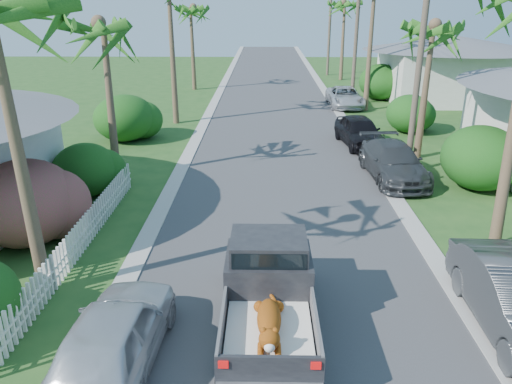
{
  "coord_description": "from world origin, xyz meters",
  "views": [
    {
      "loc": [
        -0.64,
        -7.72,
        6.98
      ],
      "look_at": [
        -0.89,
        6.75,
        1.4
      ],
      "focal_mm": 35.0,
      "sensor_mm": 36.0,
      "label": 1
    }
  ],
  "objects_px": {
    "palm_r_d": "(345,3)",
    "house_right_far": "(450,71)",
    "parked_car_rd": "(345,97)",
    "palm_r_b": "(433,26)",
    "parked_car_rm": "(393,162)",
    "palm_l_b": "(102,24)",
    "utility_pole_b": "(419,63)",
    "pickup_truck": "(269,284)",
    "utility_pole_c": "(356,37)",
    "utility_pole_d": "(330,27)",
    "palm_l_d": "(191,7)",
    "parked_car_ln": "(114,337)",
    "parked_car_rf": "(359,131)"
  },
  "relations": [
    {
      "from": "parked_car_rd",
      "to": "palm_r_b",
      "type": "xyz_separation_m",
      "value": [
        1.64,
        -12.14,
        5.28
      ]
    },
    {
      "from": "parked_car_rm",
      "to": "pickup_truck",
      "type": "bearing_deg",
      "value": -121.31
    },
    {
      "from": "pickup_truck",
      "to": "palm_r_d",
      "type": "relative_size",
      "value": 0.64
    },
    {
      "from": "pickup_truck",
      "to": "house_right_far",
      "type": "bearing_deg",
      "value": 64.21
    },
    {
      "from": "parked_car_rm",
      "to": "palm_r_b",
      "type": "xyz_separation_m",
      "value": [
        1.9,
        2.95,
        5.23
      ]
    },
    {
      "from": "parked_car_ln",
      "to": "utility_pole_b",
      "type": "bearing_deg",
      "value": -123.3
    },
    {
      "from": "palm_l_d",
      "to": "palm_r_d",
      "type": "xyz_separation_m",
      "value": [
        13.0,
        6.0,
        0.29
      ]
    },
    {
      "from": "parked_car_rm",
      "to": "parked_car_ln",
      "type": "distance_m",
      "value": 14.31
    },
    {
      "from": "parked_car_rm",
      "to": "parked_car_rd",
      "type": "relative_size",
      "value": 1.04
    },
    {
      "from": "parked_car_ln",
      "to": "house_right_far",
      "type": "height_order",
      "value": "house_right_far"
    },
    {
      "from": "house_right_far",
      "to": "utility_pole_c",
      "type": "bearing_deg",
      "value": -164.88
    },
    {
      "from": "palm_r_b",
      "to": "utility_pole_b",
      "type": "relative_size",
      "value": 0.8
    },
    {
      "from": "palm_l_b",
      "to": "utility_pole_b",
      "type": "bearing_deg",
      "value": 4.61
    },
    {
      "from": "palm_l_b",
      "to": "utility_pole_c",
      "type": "height_order",
      "value": "utility_pole_c"
    },
    {
      "from": "parked_car_ln",
      "to": "palm_r_b",
      "type": "relative_size",
      "value": 0.61
    },
    {
      "from": "parked_car_rm",
      "to": "palm_l_d",
      "type": "relative_size",
      "value": 0.65
    },
    {
      "from": "parked_car_rd",
      "to": "utility_pole_d",
      "type": "relative_size",
      "value": 0.53
    },
    {
      "from": "palm_l_d",
      "to": "house_right_far",
      "type": "distance_m",
      "value": 20.37
    },
    {
      "from": "parked_car_ln",
      "to": "utility_pole_d",
      "type": "height_order",
      "value": "utility_pole_d"
    },
    {
      "from": "house_right_far",
      "to": "utility_pole_d",
      "type": "bearing_deg",
      "value": 119.65
    },
    {
      "from": "utility_pole_d",
      "to": "house_right_far",
      "type": "bearing_deg",
      "value": -60.35
    },
    {
      "from": "parked_car_rf",
      "to": "parked_car_rd",
      "type": "relative_size",
      "value": 0.91
    },
    {
      "from": "house_right_far",
      "to": "utility_pole_c",
      "type": "height_order",
      "value": "utility_pole_c"
    },
    {
      "from": "palm_r_b",
      "to": "pickup_truck",
      "type": "bearing_deg",
      "value": -118.75
    },
    {
      "from": "parked_car_rm",
      "to": "house_right_far",
      "type": "bearing_deg",
      "value": 61.41
    },
    {
      "from": "parked_car_rm",
      "to": "utility_pole_b",
      "type": "bearing_deg",
      "value": 42.9
    },
    {
      "from": "parked_car_rd",
      "to": "parked_car_ln",
      "type": "height_order",
      "value": "parked_car_ln"
    },
    {
      "from": "pickup_truck",
      "to": "parked_car_ln",
      "type": "xyz_separation_m",
      "value": [
        -3.07,
        -1.61,
        -0.26
      ]
    },
    {
      "from": "palm_l_d",
      "to": "palm_r_b",
      "type": "relative_size",
      "value": 1.07
    },
    {
      "from": "pickup_truck",
      "to": "palm_r_d",
      "type": "height_order",
      "value": "palm_r_d"
    },
    {
      "from": "pickup_truck",
      "to": "utility_pole_d",
      "type": "height_order",
      "value": "utility_pole_d"
    },
    {
      "from": "palm_r_d",
      "to": "utility_pole_d",
      "type": "height_order",
      "value": "utility_pole_d"
    },
    {
      "from": "parked_car_rd",
      "to": "palm_l_b",
      "type": "height_order",
      "value": "palm_l_b"
    },
    {
      "from": "utility_pole_c",
      "to": "utility_pole_d",
      "type": "relative_size",
      "value": 1.0
    },
    {
      "from": "utility_pole_c",
      "to": "palm_l_b",
      "type": "bearing_deg",
      "value": -127.78
    },
    {
      "from": "pickup_truck",
      "to": "house_right_far",
      "type": "relative_size",
      "value": 0.57
    },
    {
      "from": "parked_car_rf",
      "to": "utility_pole_c",
      "type": "bearing_deg",
      "value": 75.55
    },
    {
      "from": "parked_car_rm",
      "to": "utility_pole_c",
      "type": "xyz_separation_m",
      "value": [
        0.9,
        15.95,
        3.88
      ]
    },
    {
      "from": "parked_car_rm",
      "to": "palm_l_b",
      "type": "height_order",
      "value": "palm_l_b"
    },
    {
      "from": "palm_r_d",
      "to": "house_right_far",
      "type": "distance_m",
      "value": 12.79
    },
    {
      "from": "palm_r_d",
      "to": "utility_pole_d",
      "type": "bearing_deg",
      "value": 106.7
    },
    {
      "from": "parked_car_rm",
      "to": "utility_pole_c",
      "type": "relative_size",
      "value": 0.55
    },
    {
      "from": "palm_r_b",
      "to": "house_right_far",
      "type": "distance_m",
      "value": 16.75
    },
    {
      "from": "parked_car_rm",
      "to": "palm_l_b",
      "type": "bearing_deg",
      "value": 176.46
    },
    {
      "from": "palm_r_b",
      "to": "utility_pole_b",
      "type": "xyz_separation_m",
      "value": [
        -1.0,
        -2.0,
        -1.35
      ]
    },
    {
      "from": "parked_car_rm",
      "to": "house_right_far",
      "type": "distance_m",
      "value": 19.82
    },
    {
      "from": "utility_pole_b",
      "to": "parked_car_rm",
      "type": "bearing_deg",
      "value": -133.31
    },
    {
      "from": "palm_r_d",
      "to": "utility_pole_c",
      "type": "xyz_separation_m",
      "value": [
        -0.9,
        -12.0,
        -2.14
      ]
    },
    {
      "from": "parked_car_rf",
      "to": "house_right_far",
      "type": "distance_m",
      "value": 15.68
    },
    {
      "from": "palm_l_d",
      "to": "utility_pole_b",
      "type": "xyz_separation_m",
      "value": [
        12.1,
        -21.0,
        -1.84
      ]
    }
  ]
}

